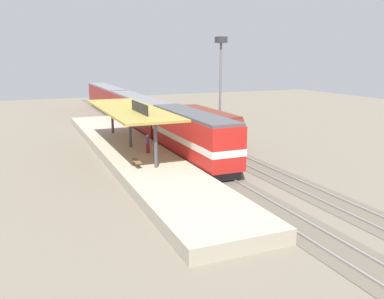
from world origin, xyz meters
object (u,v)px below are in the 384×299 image
Objects in this scene: locomotive at (192,136)px; light_mast at (221,66)px; freight_car at (206,126)px; passenger_carriage_front at (138,113)px; passenger_carriage_rear at (107,98)px; person_waiting at (148,143)px; platform_bench at (136,161)px.

light_mast reaches higher than locomotive.
passenger_carriage_front is at bearing 112.79° from freight_car.
locomotive is at bearing -128.30° from light_mast.
passenger_carriage_rear reaches higher than person_waiting.
light_mast is at bearing 41.44° from freight_car.
passenger_carriage_rear is at bearing 81.77° from platform_bench.
locomotive is at bearing -21.35° from person_waiting.
light_mast reaches higher than platform_bench.
light_mast reaches higher than freight_car.
freight_car is at bearing 42.57° from platform_bench.
light_mast reaches higher than passenger_carriage_front.
passenger_carriage_front is 20.80m from passenger_carriage_rear.
freight_car is at bearing -81.76° from passenger_carriage_rear.
platform_bench is at bearing -106.18° from passenger_carriage_front.
light_mast is (7.80, -8.12, 6.08)m from passenger_carriage_front.
passenger_carriage_front is at bearing -90.00° from passenger_carriage_rear.
passenger_carriage_front reaches higher than freight_car.
platform_bench is 21.56m from passenger_carriage_front.
locomotive is at bearing -90.00° from passenger_carriage_rear.
light_mast reaches higher than person_waiting.
locomotive is 13.94m from light_mast.
locomotive is 1.23× the size of light_mast.
passenger_carriage_front is (0.00, 18.00, -0.10)m from locomotive.
person_waiting is (2.23, 4.16, 0.51)m from platform_bench.
light_mast is at bearing 36.00° from person_waiting.
passenger_carriage_front reaches higher than person_waiting.
passenger_carriage_front is 11.70× the size of person_waiting.
passenger_carriage_front is 1.00× the size of passenger_carriage_rear.
passenger_carriage_front is 12.80m from light_mast.
light_mast reaches higher than passenger_carriage_rear.
passenger_carriage_front is 1.71× the size of light_mast.
freight_car is at bearing -67.21° from passenger_carriage_front.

